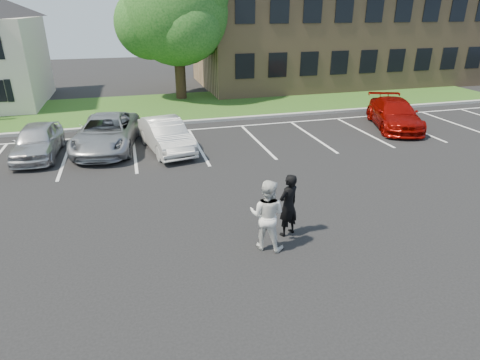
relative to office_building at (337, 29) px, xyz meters
name	(u,v)px	position (x,y,z in m)	size (l,w,h in m)	color
ground_plane	(250,236)	(-14.00, -21.99, -4.16)	(90.00, 90.00, 0.00)	black
curb	(185,122)	(-14.00, -9.99, -4.08)	(40.00, 0.30, 0.15)	gray
grass_strip	(176,107)	(-14.00, -5.99, -4.12)	(44.00, 8.00, 0.08)	#1C4A1A
stall_lines	(223,138)	(-12.60, -13.04, -4.15)	(34.00, 5.36, 0.01)	silver
office_building	(337,29)	(0.00, 0.00, 0.00)	(22.40, 10.40, 8.30)	#927350
tree	(178,14)	(-13.21, -3.60, 1.19)	(7.80, 7.20, 8.80)	black
man_black_suit	(288,205)	(-12.99, -22.18, -3.27)	(0.65, 0.43, 1.78)	black
man_white_shirt	(267,215)	(-13.76, -22.65, -3.21)	(0.92, 0.72, 1.89)	silver
car_silver_west	(38,141)	(-20.62, -13.50, -3.47)	(1.61, 4.01, 1.37)	#BABABF
car_silver_minivan	(107,133)	(-17.89, -13.21, -3.44)	(2.39, 5.19, 1.44)	#9C9EA3
car_white_sedan	(166,135)	(-15.42, -14.16, -3.47)	(1.46, 4.18, 1.38)	silver
car_red_compact	(394,114)	(-3.69, -13.67, -3.45)	(2.00, 4.91, 1.42)	#850803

